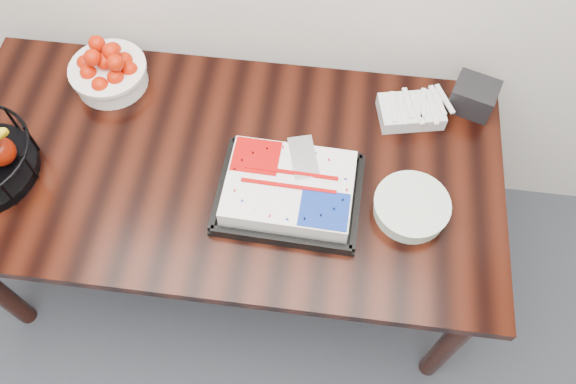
# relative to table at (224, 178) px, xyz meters

# --- Properties ---
(table) EXTENTS (1.80, 0.90, 0.75)m
(table) POSITION_rel_table_xyz_m (0.00, 0.00, 0.00)
(table) COLOR black
(table) RESTS_ON ground
(cake_tray) EXTENTS (0.45, 0.36, 0.09)m
(cake_tray) POSITION_rel_table_xyz_m (0.23, -0.09, 0.13)
(cake_tray) COLOR black
(cake_tray) RESTS_ON table
(tangerine_bowl) EXTENTS (0.26, 0.26, 0.17)m
(tangerine_bowl) POSITION_rel_table_xyz_m (-0.44, 0.29, 0.16)
(tangerine_bowl) COLOR white
(tangerine_bowl) RESTS_ON table
(plate_stack) EXTENTS (0.23, 0.23, 0.06)m
(plate_stack) POSITION_rel_table_xyz_m (0.60, -0.10, 0.11)
(plate_stack) COLOR white
(plate_stack) RESTS_ON table
(fork_bag) EXTENTS (0.23, 0.18, 0.06)m
(fork_bag) POSITION_rel_table_xyz_m (0.60, 0.27, 0.12)
(fork_bag) COLOR silver
(fork_bag) RESTS_ON table
(napkin_box) EXTENTS (0.17, 0.16, 0.10)m
(napkin_box) POSITION_rel_table_xyz_m (0.80, 0.34, 0.14)
(napkin_box) COLOR black
(napkin_box) RESTS_ON table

